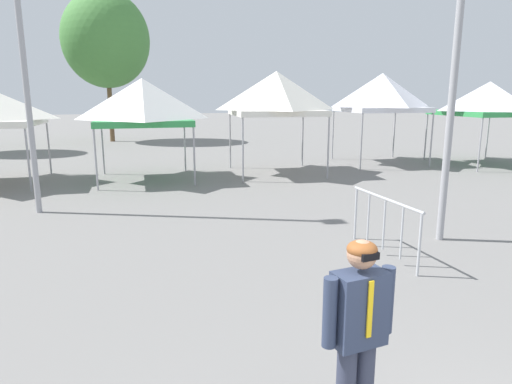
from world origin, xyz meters
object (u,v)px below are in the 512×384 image
canopy_tent_right_of_center (276,93)px  light_pole_near_lift (17,0)px  canopy_tent_behind_right (143,102)px  canopy_tent_center (382,93)px  tree_behind_tents_left (106,40)px  canopy_tent_far_right (489,99)px  crowd_barrier_near_person (385,215)px  person_foreground (358,330)px

canopy_tent_right_of_center → light_pole_near_lift: 8.63m
canopy_tent_behind_right → canopy_tent_center: (9.62, 1.64, 0.32)m
canopy_tent_right_of_center → tree_behind_tents_left: tree_behind_tents_left is taller
canopy_tent_center → canopy_tent_far_right: 4.31m
canopy_tent_center → canopy_tent_far_right: bearing=-17.7°
canopy_tent_right_of_center → tree_behind_tents_left: bearing=116.4°
canopy_tent_behind_right → crowd_barrier_near_person: canopy_tent_behind_right is taller
light_pole_near_lift → crowd_barrier_near_person: 9.25m
light_pole_near_lift → tree_behind_tents_left: (0.59, 17.67, 1.12)m
canopy_tent_far_right → light_pole_near_lift: light_pole_near_lift is taller
canopy_tent_behind_right → tree_behind_tents_left: (-2.02, 13.76, 3.42)m
light_pole_near_lift → canopy_tent_right_of_center: bearing=29.7°
canopy_tent_behind_right → canopy_tent_far_right: (13.72, 0.33, 0.08)m
canopy_tent_behind_right → canopy_tent_center: 9.76m
canopy_tent_right_of_center → canopy_tent_far_right: (9.04, 0.07, -0.20)m
canopy_tent_center → canopy_tent_far_right: canopy_tent_center is taller
canopy_tent_far_right → tree_behind_tents_left: tree_behind_tents_left is taller
person_foreground → crowd_barrier_near_person: (2.50, 4.02, -0.28)m
person_foreground → tree_behind_tents_left: bearing=97.8°
canopy_tent_right_of_center → crowd_barrier_near_person: 9.20m
canopy_tent_center → crowd_barrier_near_person: 11.88m
canopy_tent_center → person_foreground: (-7.99, -14.33, -1.90)m
canopy_tent_behind_right → tree_behind_tents_left: bearing=98.3°
canopy_tent_right_of_center → tree_behind_tents_left: size_ratio=0.41×
canopy_tent_far_right → canopy_tent_center: bearing=162.3°
canopy_tent_far_right → light_pole_near_lift: (-16.33, -4.23, 2.23)m
canopy_tent_far_right → light_pole_near_lift: size_ratio=0.40×
tree_behind_tents_left → canopy_tent_behind_right: bearing=-81.7°
person_foreground → light_pole_near_lift: size_ratio=0.20×
canopy_tent_behind_right → crowd_barrier_near_person: 9.78m
canopy_tent_behind_right → canopy_tent_right_of_center: (4.68, 0.26, 0.28)m
canopy_tent_right_of_center → tree_behind_tents_left: 15.40m
canopy_tent_right_of_center → crowd_barrier_near_person: (-0.55, -8.93, -2.14)m
canopy_tent_behind_right → canopy_tent_far_right: 13.72m
canopy_tent_right_of_center → canopy_tent_far_right: size_ratio=1.04×
person_foreground → light_pole_near_lift: bearing=115.7°
light_pole_near_lift → canopy_tent_far_right: bearing=14.5°
canopy_tent_behind_right → light_pole_near_lift: bearing=-123.8°
canopy_tent_behind_right → crowd_barrier_near_person: bearing=-64.5°
canopy_tent_right_of_center → light_pole_near_lift: (-7.28, -4.16, 2.03)m
light_pole_near_lift → tree_behind_tents_left: size_ratio=0.98×
person_foreground → crowd_barrier_near_person: 4.74m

